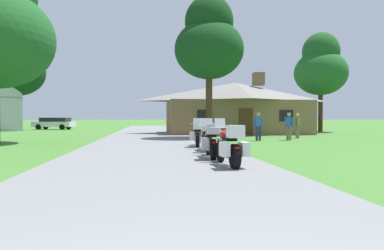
% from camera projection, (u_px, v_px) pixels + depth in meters
% --- Properties ---
extents(ground_plane, '(500.00, 500.00, 0.00)m').
position_uv_depth(ground_plane, '(153.00, 141.00, 21.36)').
color(ground_plane, '#42752D').
extents(asphalt_driveway, '(6.40, 80.00, 0.06)m').
position_uv_depth(asphalt_driveway, '(153.00, 142.00, 19.38)').
color(asphalt_driveway, slate).
rests_on(asphalt_driveway, ground).
extents(motorcycle_red_nearest_to_camera, '(0.78, 2.08, 1.30)m').
position_uv_depth(motorcycle_red_nearest_to_camera, '(230.00, 146.00, 9.55)').
color(motorcycle_red_nearest_to_camera, black).
rests_on(motorcycle_red_nearest_to_camera, asphalt_driveway).
extents(motorcycle_red_second_in_row, '(0.78, 2.08, 1.30)m').
position_uv_depth(motorcycle_red_second_in_row, '(211.00, 141.00, 11.54)').
color(motorcycle_red_second_in_row, black).
rests_on(motorcycle_red_second_in_row, asphalt_driveway).
extents(motorcycle_white_third_in_row, '(0.66, 2.08, 1.30)m').
position_uv_depth(motorcycle_white_third_in_row, '(206.00, 137.00, 14.04)').
color(motorcycle_white_third_in_row, black).
rests_on(motorcycle_white_third_in_row, asphalt_driveway).
extents(motorcycle_black_farthest_in_row, '(0.85, 2.08, 1.30)m').
position_uv_depth(motorcycle_black_farthest_in_row, '(197.00, 134.00, 16.24)').
color(motorcycle_black_farthest_in_row, black).
rests_on(motorcycle_black_farthest_in_row, asphalt_driveway).
extents(stone_lodge, '(12.36, 7.39, 5.34)m').
position_uv_depth(stone_lodge, '(235.00, 107.00, 30.93)').
color(stone_lodge, brown).
rests_on(stone_lodge, ground).
extents(bystander_olive_shirt_near_lodge, '(0.47, 0.38, 1.67)m').
position_uv_depth(bystander_olive_shirt_near_lodge, '(297.00, 124.00, 23.64)').
color(bystander_olive_shirt_near_lodge, '#75664C').
rests_on(bystander_olive_shirt_near_lodge, ground).
extents(bystander_blue_shirt_beside_signpost, '(0.54, 0.28, 1.69)m').
position_uv_depth(bystander_blue_shirt_beside_signpost, '(258.00, 125.00, 21.17)').
color(bystander_blue_shirt_beside_signpost, navy).
rests_on(bystander_blue_shirt_beside_signpost, ground).
extents(bystander_blue_shirt_by_tree, '(0.40, 0.43, 1.69)m').
position_uv_depth(bystander_blue_shirt_by_tree, '(289.00, 125.00, 21.63)').
color(bystander_blue_shirt_by_tree, '#75664C').
rests_on(bystander_blue_shirt_by_tree, ground).
extents(tree_right_of_lodge, '(5.13, 5.13, 9.77)m').
position_uv_depth(tree_right_of_lodge, '(321.00, 67.00, 34.83)').
color(tree_right_of_lodge, '#422D19').
rests_on(tree_right_of_lodge, ground).
extents(tree_left_far, '(6.07, 6.07, 11.05)m').
position_uv_depth(tree_left_far, '(16.00, 65.00, 38.41)').
color(tree_left_far, '#422D19').
rests_on(tree_left_far, ground).
extents(tree_by_lodge_front, '(4.60, 4.60, 9.47)m').
position_uv_depth(tree_by_lodge_front, '(209.00, 42.00, 23.49)').
color(tree_by_lodge_front, '#422D19').
rests_on(tree_by_lodge_front, ground).
extents(metal_silo_distant, '(3.34, 3.34, 7.76)m').
position_uv_depth(metal_silo_distant, '(5.00, 94.00, 37.43)').
color(metal_silo_distant, '#B2B7BC').
rests_on(metal_silo_distant, ground).
extents(parked_white_suv_far_left, '(4.88, 2.73, 1.40)m').
position_uv_depth(parked_white_suv_far_left, '(54.00, 123.00, 41.84)').
color(parked_white_suv_far_left, silver).
rests_on(parked_white_suv_far_left, ground).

